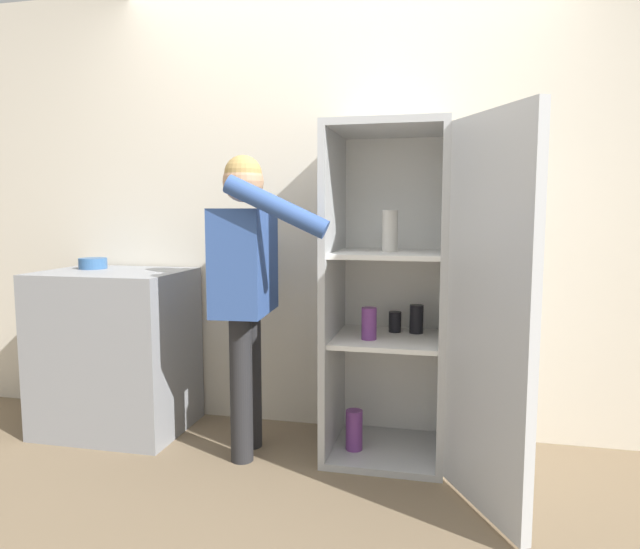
# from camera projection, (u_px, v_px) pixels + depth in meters

# --- Properties ---
(ground_plane) EXTENTS (12.00, 12.00, 0.00)m
(ground_plane) POSITION_uv_depth(u_px,v_px,m) (291.00, 506.00, 2.45)
(ground_plane) COLOR #7A664C
(wall_back) EXTENTS (7.00, 0.06, 2.55)m
(wall_back) POSITION_uv_depth(u_px,v_px,m) (336.00, 208.00, 3.26)
(wall_back) COLOR beige
(wall_back) RESTS_ON ground_plane
(refrigerator) EXTENTS (0.92, 1.11, 1.68)m
(refrigerator) POSITION_uv_depth(u_px,v_px,m) (408.00, 298.00, 2.80)
(refrigerator) COLOR #B7BABC
(refrigerator) RESTS_ON ground_plane
(person) EXTENTS (0.63, 0.58, 1.54)m
(person) POSITION_uv_depth(u_px,v_px,m) (246.00, 271.00, 2.88)
(person) COLOR #262628
(person) RESTS_ON ground_plane
(counter) EXTENTS (0.80, 0.60, 0.92)m
(counter) POSITION_uv_depth(u_px,v_px,m) (116.00, 351.00, 3.27)
(counter) COLOR gray
(counter) RESTS_ON ground_plane
(bowl) EXTENTS (0.16, 0.16, 0.06)m
(bowl) POSITION_uv_depth(u_px,v_px,m) (93.00, 263.00, 3.35)
(bowl) COLOR #335B8E
(bowl) RESTS_ON counter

